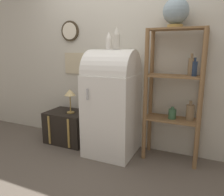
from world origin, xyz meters
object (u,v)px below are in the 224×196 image
object	(u,v)px
suitcase_trunk	(68,127)
vase_center	(116,39)
refrigerator	(112,101)
desk_lamp	(70,94)
globe	(176,12)
vase_left	(109,41)

from	to	relation	value
suitcase_trunk	vase_center	xyz separation A→B (m)	(0.82, -0.04, 1.28)
refrigerator	desk_lamp	xyz separation A→B (m)	(-0.68, 0.02, 0.03)
desk_lamp	globe	bearing A→B (deg)	5.14
refrigerator	globe	world-z (taller)	globe
suitcase_trunk	vase_left	size ratio (longest dim) A/B	2.88
suitcase_trunk	desk_lamp	bearing A→B (deg)	-20.17
suitcase_trunk	desk_lamp	world-z (taller)	desk_lamp
vase_left	suitcase_trunk	bearing A→B (deg)	176.36
desk_lamp	suitcase_trunk	bearing A→B (deg)	159.83
suitcase_trunk	globe	xyz separation A→B (m)	(1.49, 0.10, 1.58)
refrigerator	globe	xyz separation A→B (m)	(0.73, 0.15, 1.08)
refrigerator	vase_center	bearing A→B (deg)	5.54
desk_lamp	refrigerator	bearing A→B (deg)	-1.57
vase_center	desk_lamp	distance (m)	1.06
vase_left	vase_center	xyz separation A→B (m)	(0.10, 0.00, 0.03)
refrigerator	vase_center	world-z (taller)	vase_center
vase_left	desk_lamp	world-z (taller)	vase_left
refrigerator	suitcase_trunk	distance (m)	0.90
globe	vase_left	world-z (taller)	globe
vase_center	vase_left	bearing A→B (deg)	-177.73
globe	vase_center	world-z (taller)	globe
refrigerator	globe	size ratio (longest dim) A/B	4.17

